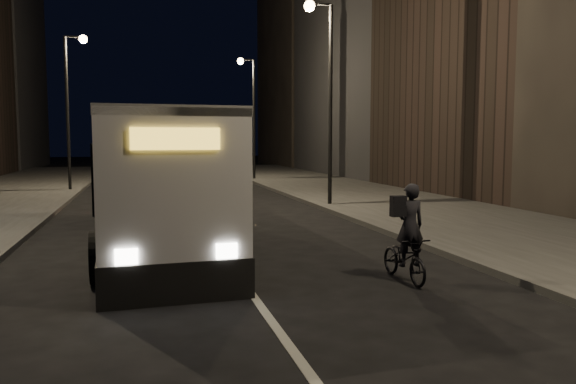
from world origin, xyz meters
TOP-DOWN VIEW (x-y plane):
  - ground at (0.00, 0.00)m, footprint 180.00×180.00m
  - sidewalk_right at (8.50, 14.00)m, footprint 7.00×70.00m
  - building_row_right at (16.00, 27.50)m, footprint 8.00×61.00m
  - streetlight_right_mid at (5.33, 12.00)m, footprint 1.20×0.44m
  - streetlight_right_far at (5.33, 28.00)m, footprint 1.20×0.44m
  - streetlight_left_far at (-5.33, 22.00)m, footprint 1.20×0.44m
  - city_bus at (-1.60, 5.78)m, footprint 3.36×12.53m
  - cyclist_on_bicycle at (3.11, 0.11)m, footprint 0.64×1.70m
  - car_near at (2.42, 24.25)m, footprint 1.67×3.74m
  - car_mid at (-1.90, 29.99)m, footprint 1.46×3.75m
  - car_far at (1.03, 35.23)m, footprint 2.60×5.03m

SIDE VIEW (x-z plane):
  - ground at x=0.00m, z-range 0.00..0.00m
  - sidewalk_right at x=8.50m, z-range 0.00..0.16m
  - car_mid at x=-1.90m, z-range 0.00..1.22m
  - car_near at x=2.42m, z-range 0.00..1.25m
  - cyclist_on_bicycle at x=3.11m, z-range -0.32..1.62m
  - car_far at x=1.03m, z-range 0.00..1.40m
  - city_bus at x=-1.60m, z-range 0.15..3.49m
  - streetlight_right_mid at x=5.33m, z-range 1.30..9.42m
  - streetlight_right_far at x=5.33m, z-range 1.30..9.42m
  - streetlight_left_far at x=-5.33m, z-range 1.30..9.42m
  - building_row_right at x=16.00m, z-range 0.00..21.00m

